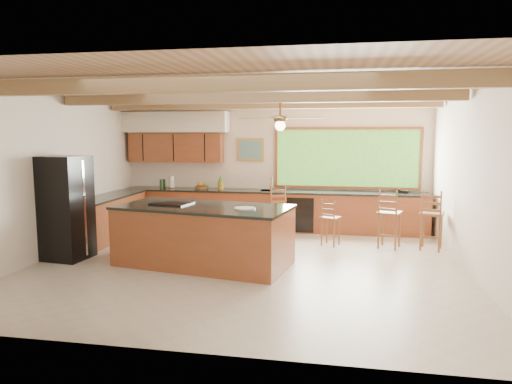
# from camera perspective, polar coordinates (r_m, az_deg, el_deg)

# --- Properties ---
(ground) EXTENTS (7.20, 7.20, 0.00)m
(ground) POSITION_cam_1_polar(r_m,az_deg,el_deg) (7.92, -1.16, -8.98)
(ground) COLOR #BBB19B
(ground) RESTS_ON ground
(room_shell) EXTENTS (7.27, 6.54, 3.02)m
(room_shell) POSITION_cam_1_polar(r_m,az_deg,el_deg) (8.28, -1.46, 7.24)
(room_shell) COLOR beige
(room_shell) RESTS_ON ground
(counter_run) EXTENTS (7.12, 3.10, 1.27)m
(counter_run) POSITION_cam_1_polar(r_m,az_deg,el_deg) (10.39, -2.87, -2.47)
(counter_run) COLOR brown
(counter_run) RESTS_ON ground
(island) EXTENTS (3.10, 1.85, 1.03)m
(island) POSITION_cam_1_polar(r_m,az_deg,el_deg) (7.84, -6.56, -5.36)
(island) COLOR brown
(island) RESTS_ON ground
(refrigerator) EXTENTS (0.78, 0.77, 1.84)m
(refrigerator) POSITION_cam_1_polar(r_m,az_deg,el_deg) (8.74, -22.65, -1.84)
(refrigerator) COLOR black
(refrigerator) RESTS_ON ground
(bar_stool_a) EXTENTS (0.49, 0.49, 1.10)m
(bar_stool_a) POSITION_cam_1_polar(r_m,az_deg,el_deg) (10.06, 2.56, -1.70)
(bar_stool_a) COLOR brown
(bar_stool_a) RESTS_ON ground
(bar_stool_b) EXTENTS (0.44, 0.44, 0.93)m
(bar_stool_b) POSITION_cam_1_polar(r_m,az_deg,el_deg) (9.16, 9.33, -3.30)
(bar_stool_b) COLOR brown
(bar_stool_b) RESTS_ON ground
(bar_stool_c) EXTENTS (0.53, 0.53, 1.16)m
(bar_stool_c) POSITION_cam_1_polar(r_m,az_deg,el_deg) (9.18, 16.42, -2.64)
(bar_stool_c) COLOR brown
(bar_stool_c) RESTS_ON ground
(bar_stool_d) EXTENTS (0.52, 0.52, 1.17)m
(bar_stool_d) POSITION_cam_1_polar(r_m,az_deg,el_deg) (9.30, 21.20, -2.67)
(bar_stool_d) COLOR brown
(bar_stool_d) RESTS_ON ground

